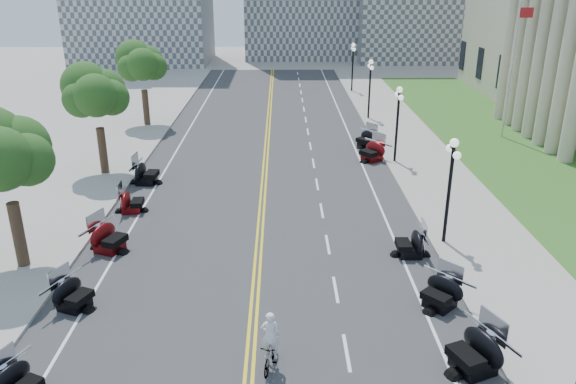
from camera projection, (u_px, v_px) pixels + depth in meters
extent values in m
plane|color=gray|center=(256.00, 290.00, 22.35)|extent=(160.00, 160.00, 0.00)
cube|color=#333335|center=(263.00, 197.00, 31.67)|extent=(16.00, 90.00, 0.01)
cube|color=yellow|center=(261.00, 197.00, 31.66)|extent=(0.12, 90.00, 0.00)
cube|color=yellow|center=(265.00, 197.00, 31.67)|extent=(0.12, 90.00, 0.00)
cube|color=white|center=(376.00, 196.00, 31.74)|extent=(0.12, 90.00, 0.00)
cube|color=white|center=(149.00, 197.00, 31.59)|extent=(0.12, 90.00, 0.00)
cube|color=white|center=(347.00, 352.00, 18.66)|extent=(0.12, 2.00, 0.00)
cube|color=white|center=(336.00, 289.00, 22.39)|extent=(0.12, 2.00, 0.00)
cube|color=white|center=(328.00, 244.00, 26.11)|extent=(0.12, 2.00, 0.00)
cube|color=white|center=(322.00, 210.00, 29.84)|extent=(0.12, 2.00, 0.00)
cube|color=white|center=(317.00, 184.00, 33.57)|extent=(0.12, 2.00, 0.00)
cube|color=white|center=(313.00, 163.00, 37.29)|extent=(0.12, 2.00, 0.00)
cube|color=white|center=(310.00, 146.00, 41.02)|extent=(0.12, 2.00, 0.00)
cube|color=white|center=(308.00, 132.00, 44.75)|extent=(0.12, 2.00, 0.00)
cube|color=white|center=(306.00, 119.00, 48.47)|extent=(0.12, 2.00, 0.00)
cube|color=white|center=(304.00, 109.00, 52.20)|extent=(0.12, 2.00, 0.00)
cube|color=white|center=(302.00, 100.00, 55.93)|extent=(0.12, 2.00, 0.00)
cube|color=white|center=(301.00, 92.00, 59.65)|extent=(0.12, 2.00, 0.00)
cube|color=white|center=(300.00, 85.00, 63.38)|extent=(0.12, 2.00, 0.00)
cube|color=white|center=(299.00, 79.00, 67.10)|extent=(0.12, 2.00, 0.00)
cube|color=white|center=(298.00, 73.00, 70.83)|extent=(0.12, 2.00, 0.00)
cube|color=#9E9991|center=(448.00, 195.00, 31.77)|extent=(5.00, 90.00, 0.15)
cube|color=#9E9991|center=(76.00, 197.00, 31.51)|extent=(5.00, 90.00, 0.15)
cube|color=#356023|center=(515.00, 153.00, 39.32)|extent=(9.00, 60.00, 0.10)
imported|color=#A51414|center=(270.00, 354.00, 17.82)|extent=(0.80, 1.70, 0.99)
imported|color=white|center=(270.00, 318.00, 17.33)|extent=(0.62, 0.40, 1.69)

